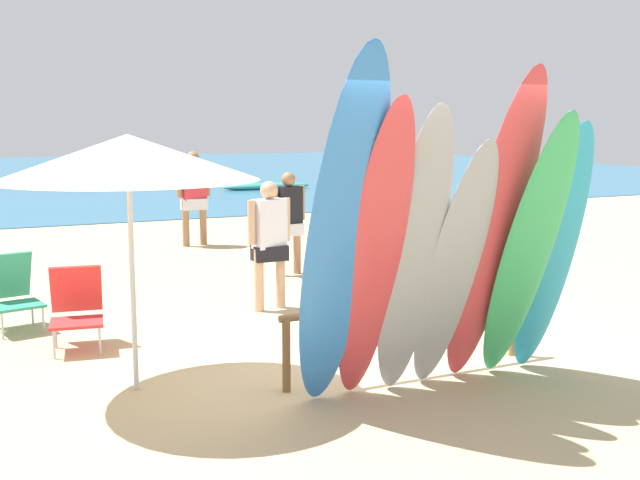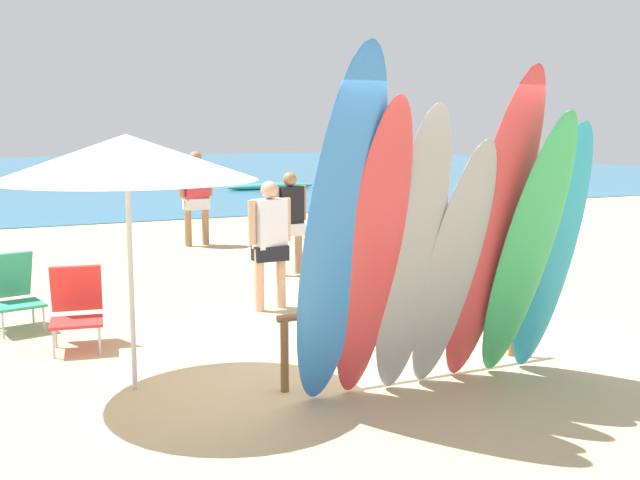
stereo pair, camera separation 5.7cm
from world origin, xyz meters
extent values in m
plane|color=tan|center=(0.00, 14.00, 0.00)|extent=(60.00, 60.00, 0.00)
cube|color=teal|center=(0.00, 31.88, 0.01)|extent=(60.00, 40.00, 0.02)
cylinder|color=brown|center=(-1.18, 0.00, 0.31)|extent=(0.07, 0.07, 0.63)
cylinder|color=brown|center=(1.18, 0.00, 0.31)|extent=(0.07, 0.07, 0.63)
cylinder|color=brown|center=(0.00, 0.00, 0.63)|extent=(2.49, 0.06, 0.06)
ellipsoid|color=#337AD1|center=(-1.03, -0.70, 1.39)|extent=(0.59, 0.98, 2.78)
ellipsoid|color=#D13D42|center=(-0.73, -0.67, 1.21)|extent=(0.53, 0.97, 2.43)
ellipsoid|color=#999EA3|center=(-0.38, -0.67, 1.19)|extent=(0.56, 0.88, 2.37)
ellipsoid|color=#999EA3|center=(0.02, -0.64, 1.06)|extent=(0.58, 0.86, 2.11)
ellipsoid|color=#D13D42|center=(0.36, -0.69, 1.33)|extent=(0.57, 1.00, 2.67)
ellipsoid|color=#38B266|center=(0.66, -0.77, 1.17)|extent=(0.57, 1.09, 2.33)
ellipsoid|color=#289EC6|center=(1.03, -0.65, 1.13)|extent=(0.56, 0.82, 2.25)
cylinder|color=#9E704C|center=(0.53, 7.99, 0.42)|extent=(0.13, 0.13, 0.84)
cylinder|color=#9E704C|center=(0.19, 7.94, 0.42)|extent=(0.13, 0.13, 0.84)
cube|color=silver|center=(0.36, 7.97, 0.77)|extent=(0.45, 0.28, 0.20)
cube|color=#DB333D|center=(0.36, 7.97, 1.17)|extent=(0.46, 0.28, 0.66)
sphere|color=#9E704C|center=(0.36, 7.97, 1.62)|extent=(0.24, 0.24, 0.24)
cylinder|color=#9E704C|center=(0.64, 8.01, 1.21)|extent=(0.10, 0.10, 0.59)
cylinder|color=#9E704C|center=(0.08, 7.93, 1.21)|extent=(0.10, 0.10, 0.59)
cylinder|color=tan|center=(-0.08, 2.78, 0.38)|extent=(0.11, 0.11, 0.75)
cylinder|color=tan|center=(-0.38, 2.72, 0.38)|extent=(0.11, 0.11, 0.75)
cube|color=black|center=(-0.23, 2.75, 0.69)|extent=(0.40, 0.25, 0.18)
cube|color=silver|center=(-0.23, 2.75, 1.05)|extent=(0.42, 0.28, 0.59)
sphere|color=tan|center=(-0.23, 2.75, 1.45)|extent=(0.21, 0.21, 0.21)
cylinder|color=tan|center=(0.01, 2.80, 1.08)|extent=(0.09, 0.09, 0.52)
cylinder|color=tan|center=(-0.47, 2.70, 1.08)|extent=(0.09, 0.09, 0.52)
cylinder|color=#9E704C|center=(0.69, 4.62, 0.37)|extent=(0.11, 0.11, 0.74)
cylinder|color=#9E704C|center=(0.98, 4.69, 0.37)|extent=(0.11, 0.11, 0.74)
cube|color=silver|center=(0.83, 4.66, 0.68)|extent=(0.40, 0.24, 0.18)
cube|color=black|center=(0.83, 4.66, 1.03)|extent=(0.42, 0.28, 0.58)
sphere|color=#9E704C|center=(0.83, 4.66, 1.42)|extent=(0.21, 0.21, 0.21)
cylinder|color=#9E704C|center=(0.60, 4.60, 1.06)|extent=(0.09, 0.09, 0.51)
cylinder|color=#9E704C|center=(1.07, 4.71, 1.06)|extent=(0.09, 0.09, 0.51)
cylinder|color=#B7B7BC|center=(-2.83, 1.78, 0.14)|extent=(0.02, 0.02, 0.28)
cylinder|color=#B7B7BC|center=(-2.41, 1.71, 0.14)|extent=(0.02, 0.02, 0.28)
cylinder|color=#B7B7BC|center=(-2.77, 2.15, 0.14)|extent=(0.02, 0.02, 0.28)
cylinder|color=#B7B7BC|center=(-2.35, 2.08, 0.14)|extent=(0.02, 0.02, 0.28)
cube|color=red|center=(-2.59, 1.93, 0.30)|extent=(0.57, 0.52, 0.03)
cube|color=red|center=(-2.54, 2.27, 0.56)|extent=(0.53, 0.33, 0.51)
cylinder|color=#B7B7BC|center=(-3.23, 2.72, 0.14)|extent=(0.02, 0.02, 0.28)
cylinder|color=#B7B7BC|center=(-2.82, 2.81, 0.14)|extent=(0.02, 0.02, 0.28)
cylinder|color=#B7B7BC|center=(-2.89, 3.18, 0.14)|extent=(0.02, 0.02, 0.28)
cube|color=#2D9370|center=(-3.06, 2.95, 0.30)|extent=(0.58, 0.54, 0.03)
cube|color=#2D9370|center=(-3.13, 3.26, 0.57)|extent=(0.53, 0.31, 0.53)
cylinder|color=silver|center=(-2.31, 0.58, 1.02)|extent=(0.04, 0.04, 2.04)
cone|color=silver|center=(-2.31, 0.58, 1.95)|extent=(2.12, 2.12, 0.37)
ellipsoid|color=teal|center=(6.16, 19.03, 0.12)|extent=(3.21, 0.61, 0.26)
camera|label=1|loc=(-3.57, -5.64, 2.20)|focal=42.87mm
camera|label=2|loc=(-3.51, -5.66, 2.20)|focal=42.87mm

